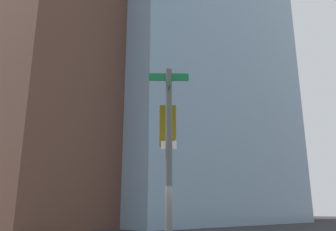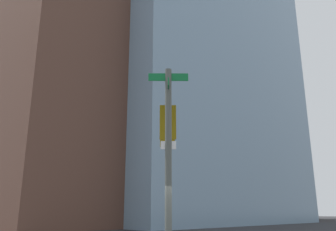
# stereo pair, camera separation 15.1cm
# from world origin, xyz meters

# --- Properties ---
(signal_pole_assembly) EXTENTS (2.87, 3.11, 6.03)m
(signal_pole_assembly) POSITION_xyz_m (-0.75, -0.70, 4.14)
(signal_pole_assembly) COLOR #4C514C
(signal_pole_assembly) RESTS_ON ground_plane
(building_brick_nearside) EXTENTS (23.14, 15.33, 47.03)m
(building_brick_nearside) POSITION_xyz_m (-36.37, -30.95, 23.51)
(building_brick_nearside) COLOR #4C3328
(building_brick_nearside) RESTS_ON ground_plane
(building_brick_midblock) EXTENTS (20.61, 18.27, 32.80)m
(building_brick_midblock) POSITION_xyz_m (-14.06, -30.98, 16.40)
(building_brick_midblock) COLOR brown
(building_brick_midblock) RESTS_ON ground_plane
(building_brick_farside) EXTENTS (23.43, 14.39, 53.18)m
(building_brick_farside) POSITION_xyz_m (-53.55, -34.75, 26.59)
(building_brick_farside) COLOR #4C3328
(building_brick_farside) RESTS_ON ground_plane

